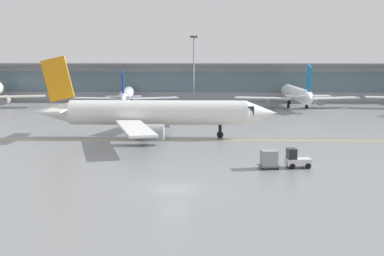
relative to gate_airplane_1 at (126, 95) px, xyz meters
The scene contains 9 objects.
ground_plane 76.24m from the gate_airplane_1, 78.11° to the right, with size 400.00×400.00×0.00m, color gray.
taxiway_centreline_stripe 49.13m from the gate_airplane_1, 76.28° to the right, with size 110.00×0.36×0.01m, color yellow.
terminal_concourse 23.42m from the gate_airplane_1, 47.64° to the left, with size 178.73×11.00×9.60m.
gate_airplane_1 is the anchor object (origin of this frame).
gate_airplane_2 38.71m from the gate_airplane_1, ahead, with size 28.02×30.11×9.98m.
taxiing_regional_jet 47.02m from the gate_airplane_1, 76.24° to the right, with size 35.30×32.95×11.73m.
baggage_tug 71.24m from the gate_airplane_1, 66.74° to the right, with size 2.77×1.93×2.10m.
cargo_dolly_lead 70.54m from the gate_airplane_1, 69.06° to the right, with size 2.31×1.89×1.94m.
apron_light_mast_1 18.50m from the gate_airplane_1, 28.39° to the left, with size 1.80×0.36×16.31m.
Camera 1 is at (3.04, -45.65, 11.99)m, focal length 49.11 mm.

